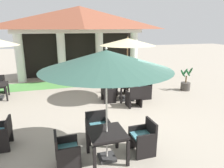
# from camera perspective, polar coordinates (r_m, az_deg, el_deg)

# --- Properties ---
(ground_plane) EXTENTS (60.00, 60.00, 0.00)m
(ground_plane) POSITION_cam_1_polar(r_m,az_deg,el_deg) (6.37, 2.61, -14.53)
(ground_plane) COLOR #9E9384
(background_pavilion) EXTENTS (8.39, 2.63, 4.42)m
(background_pavilion) POSITION_cam_1_polar(r_m,az_deg,el_deg) (13.33, -8.94, 15.83)
(background_pavilion) COLOR white
(background_pavilion) RESTS_ON ground
(lawn_strip) EXTENTS (10.19, 1.72, 0.01)m
(lawn_strip) POSITION_cam_1_polar(r_m,az_deg,el_deg) (12.43, -7.48, 0.45)
(lawn_strip) COLOR #519347
(lawn_strip) RESTS_ON ground
(patio_table_near_foreground) EXTENTS (0.88, 0.88, 0.75)m
(patio_table_near_foreground) POSITION_cam_1_polar(r_m,az_deg,el_deg) (5.14, -1.45, -14.06)
(patio_table_near_foreground) COLOR black
(patio_table_near_foreground) RESTS_ON ground
(patio_umbrella_near_foreground) EXTENTS (2.92, 2.92, 2.77)m
(patio_umbrella_near_foreground) POSITION_cam_1_polar(r_m,az_deg,el_deg) (4.53, -1.61, 6.55)
(patio_umbrella_near_foreground) COLOR #2D2D2D
(patio_umbrella_near_foreground) RESTS_ON ground
(patio_chair_near_foreground_north) EXTENTS (0.65, 0.52, 0.82)m
(patio_chair_near_foreground_north) POSITION_cam_1_polar(r_m,az_deg,el_deg) (6.10, -4.04, -11.77)
(patio_chair_near_foreground_north) COLOR black
(patio_chair_near_foreground_north) RESTS_ON ground
(patio_chair_near_foreground_west) EXTENTS (0.55, 0.62, 0.86)m
(patio_chair_near_foreground_west) POSITION_cam_1_polar(r_m,az_deg,el_deg) (5.13, -12.63, -17.79)
(patio_chair_near_foreground_west) COLOR black
(patio_chair_near_foreground_west) RESTS_ON ground
(patio_chair_near_foreground_east) EXTENTS (0.56, 0.60, 0.88)m
(patio_chair_near_foreground_east) POSITION_cam_1_polar(r_m,az_deg,el_deg) (5.57, 8.67, -14.51)
(patio_chair_near_foreground_east) COLOR black
(patio_chair_near_foreground_east) RESTS_ON ground
(patio_chair_mid_left_east) EXTENTS (0.55, 0.63, 0.83)m
(patio_chair_mid_left_east) POSITION_cam_1_polar(r_m,az_deg,el_deg) (6.45, -28.29, -12.08)
(patio_chair_mid_left_east) COLOR black
(patio_chair_mid_left_east) RESTS_ON ground
(patio_table_far_back) EXTENTS (0.87, 0.87, 0.76)m
(patio_table_far_back) POSITION_cam_1_polar(r_m,az_deg,el_deg) (9.27, 4.11, -0.48)
(patio_table_far_back) COLOR black
(patio_table_far_back) RESTS_ON ground
(patio_umbrella_far_back) EXTENTS (2.37, 2.37, 2.80)m
(patio_umbrella_far_back) POSITION_cam_1_polar(r_m,az_deg,el_deg) (8.94, 4.35, 11.26)
(patio_umbrella_far_back) COLOR #2D2D2D
(patio_umbrella_far_back) RESTS_ON ground
(patio_chair_far_back_north) EXTENTS (0.62, 0.58, 0.88)m
(patio_chair_far_back_north) POSITION_cam_1_polar(r_m,az_deg,el_deg) (10.14, 2.38, -0.42)
(patio_chair_far_back_north) COLOR black
(patio_chair_far_back_north) RESTS_ON ground
(patio_chair_far_back_south) EXTENTS (0.57, 0.56, 0.89)m
(patio_chair_far_back_south) POSITION_cam_1_polar(r_m,az_deg,el_deg) (8.54, 6.12, -3.60)
(patio_chair_far_back_south) COLOR black
(patio_chair_far_back_south) RESTS_ON ground
(patio_chair_far_back_east) EXTENTS (0.51, 0.63, 0.87)m
(patio_chair_far_back_east) POSITION_cam_1_polar(r_m,az_deg,el_deg) (9.66, 9.07, -1.41)
(patio_chair_far_back_east) COLOR black
(patio_chair_far_back_east) RESTS_ON ground
(patio_chair_far_back_west) EXTENTS (0.55, 0.61, 0.79)m
(patio_chair_far_back_west) POSITION_cam_1_polar(r_m,az_deg,el_deg) (9.09, -1.20, -2.50)
(patio_chair_far_back_west) COLOR black
(patio_chair_far_back_west) RESTS_ON ground
(potted_palm_right_edge) EXTENTS (0.55, 0.52, 1.26)m
(potted_palm_right_edge) POSITION_cam_1_polar(r_m,az_deg,el_deg) (11.40, 19.67, 0.02)
(potted_palm_right_edge) COLOR #47423D
(potted_palm_right_edge) RESTS_ON ground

